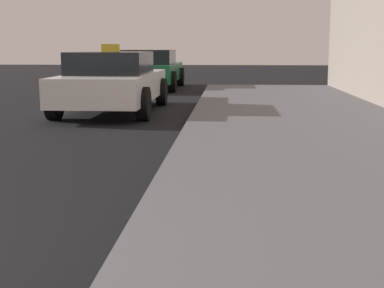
# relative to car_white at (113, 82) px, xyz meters

# --- Properties ---
(car_white) EXTENTS (1.93, 4.46, 1.43)m
(car_white) POSITION_rel_car_white_xyz_m (0.00, 0.00, 0.00)
(car_white) COLOR white
(car_white) RESTS_ON ground_plane
(car_green) EXTENTS (1.99, 4.50, 1.27)m
(car_green) POSITION_rel_car_white_xyz_m (-0.17, 6.72, -0.00)
(car_green) COLOR #196638
(car_green) RESTS_ON ground_plane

